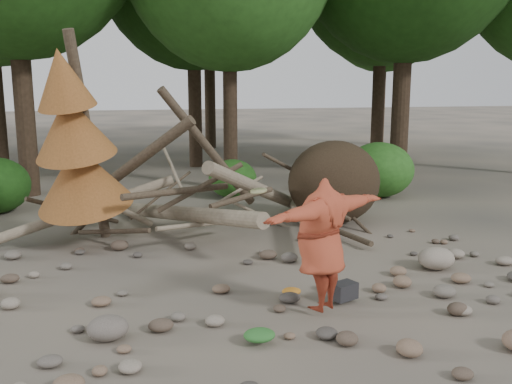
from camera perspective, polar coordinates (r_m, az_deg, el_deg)
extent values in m
plane|color=#514C44|center=(9.12, 1.65, -10.47)|extent=(120.00, 120.00, 0.00)
ellipsoid|color=#332619|center=(13.58, 7.82, 0.97)|extent=(2.20, 1.87, 1.98)
cylinder|color=gray|center=(12.29, -7.16, -2.18)|extent=(2.61, 5.11, 1.08)
cylinder|color=gray|center=(12.99, 0.50, 0.20)|extent=(3.18, 3.71, 1.90)
cylinder|color=brown|center=(12.96, -12.94, 2.14)|extent=(3.08, 1.91, 2.49)
cylinder|color=gray|center=(12.65, 4.76, -2.68)|extent=(1.13, 4.98, 0.43)
cylinder|color=brown|center=(13.23, -4.74, 4.31)|extent=(2.39, 1.03, 2.89)
cylinder|color=gray|center=(12.53, -16.46, -1.59)|extent=(3.71, 0.86, 1.20)
cylinder|color=#4C3F30|center=(12.11, -14.13, -3.85)|extent=(1.52, 1.70, 0.49)
cylinder|color=gray|center=(13.08, -2.26, -0.17)|extent=(1.57, 0.85, 0.69)
cylinder|color=#4C3F30|center=(13.86, 3.87, 2.13)|extent=(1.92, 1.25, 1.10)
cylinder|color=gray|center=(12.59, -8.40, 2.51)|extent=(0.37, 1.42, 0.85)
cylinder|color=#4C3F30|center=(12.62, 7.76, -3.72)|extent=(0.79, 2.54, 0.12)
cylinder|color=gray|center=(11.76, -5.89, -3.26)|extent=(1.78, 1.11, 0.29)
cylinder|color=#4C3F30|center=(12.10, -16.43, 5.17)|extent=(0.67, 1.13, 4.35)
cone|color=brown|center=(11.89, -17.09, 1.63)|extent=(2.06, 2.13, 1.86)
cone|color=brown|center=(11.58, -17.96, 6.33)|extent=(1.71, 1.78, 1.65)
cone|color=brown|center=(11.37, -18.80, 10.75)|extent=(1.23, 1.30, 1.41)
cylinder|color=#38281C|center=(17.98, -22.60, 13.86)|extent=(0.56, 0.56, 8.96)
cylinder|color=#38281C|center=(17.70, -2.62, 11.78)|extent=(0.44, 0.44, 7.14)
cylinder|color=#38281C|center=(20.24, 14.58, 14.63)|extent=(0.60, 0.60, 9.45)
cylinder|color=#38281C|center=(22.59, -6.22, 13.35)|extent=(0.52, 0.52, 8.54)
cylinder|color=#38281C|center=(24.24, 12.25, 12.51)|extent=(0.50, 0.50, 8.12)
cylinder|color=#38281C|center=(29.03, -4.68, 13.07)|extent=(0.54, 0.54, 8.75)
cylinder|color=#38281C|center=(31.12, 12.48, 11.87)|extent=(0.46, 0.46, 7.84)
ellipsoid|color=#245819|center=(16.52, -2.36, 1.34)|extent=(1.40, 1.40, 1.12)
ellipsoid|color=#2D6920|center=(16.99, 12.22, 2.20)|extent=(2.00, 2.00, 1.60)
imported|color=#A93E26|center=(8.23, 6.58, -5.23)|extent=(2.40, 1.72, 1.94)
cylinder|color=#898857|center=(8.35, 0.25, 0.12)|extent=(0.30, 0.30, 0.07)
cube|color=black|center=(8.98, 8.77, -10.10)|extent=(0.45, 0.39, 0.26)
ellipsoid|color=#2A6829|center=(7.59, 0.34, -14.46)|extent=(0.42, 0.35, 0.16)
ellipsoid|color=#C27621|center=(9.10, 3.57, -10.18)|extent=(0.30, 0.25, 0.11)
ellipsoid|color=#6B6259|center=(7.93, -14.59, -13.02)|extent=(0.54, 0.48, 0.32)
ellipsoid|color=gray|center=(10.85, 17.57, -6.35)|extent=(0.66, 0.60, 0.40)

